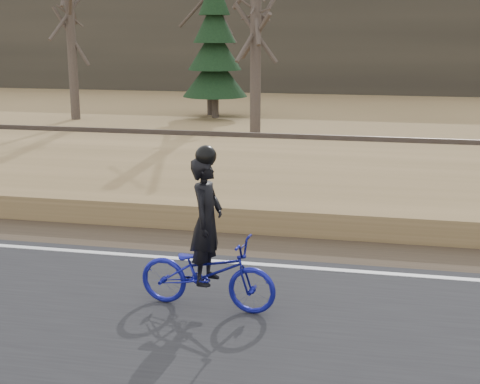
# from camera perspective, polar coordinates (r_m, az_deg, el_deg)

# --- Properties ---
(ground) EXTENTS (120.00, 120.00, 0.00)m
(ground) POSITION_cam_1_polar(r_m,az_deg,el_deg) (9.88, 5.84, -7.21)
(ground) COLOR #97794C
(ground) RESTS_ON ground
(road) EXTENTS (120.00, 6.00, 0.06)m
(road) POSITION_cam_1_polar(r_m,az_deg,el_deg) (7.60, 3.71, -13.66)
(road) COLOR black
(road) RESTS_ON ground
(edge_line) EXTENTS (120.00, 0.12, 0.01)m
(edge_line) POSITION_cam_1_polar(r_m,az_deg,el_deg) (10.04, 5.98, -6.47)
(edge_line) COLOR silver
(edge_line) RESTS_ON road
(shoulder) EXTENTS (120.00, 1.60, 0.04)m
(shoulder) POSITION_cam_1_polar(r_m,az_deg,el_deg) (11.00, 6.54, -4.91)
(shoulder) COLOR #473A2B
(shoulder) RESTS_ON ground
(embankment) EXTENTS (120.00, 5.00, 0.44)m
(embankment) POSITION_cam_1_polar(r_m,az_deg,el_deg) (13.81, 7.78, -0.20)
(embankment) COLOR #97794C
(embankment) RESTS_ON ground
(ballast) EXTENTS (120.00, 3.00, 0.45)m
(ballast) POSITION_cam_1_polar(r_m,az_deg,el_deg) (17.52, 8.74, 2.76)
(ballast) COLOR slate
(ballast) RESTS_ON ground
(railroad) EXTENTS (120.00, 2.40, 0.29)m
(railroad) POSITION_cam_1_polar(r_m,az_deg,el_deg) (17.46, 8.78, 3.73)
(railroad) COLOR black
(railroad) RESTS_ON ballast
(treeline_backdrop) EXTENTS (120.00, 4.00, 6.00)m
(treeline_backdrop) POSITION_cam_1_polar(r_m,az_deg,el_deg) (39.19, 10.90, 12.77)
(treeline_backdrop) COLOR #383328
(treeline_backdrop) RESTS_ON ground
(cyclist) EXTENTS (1.84, 0.79, 2.10)m
(cyclist) POSITION_cam_1_polar(r_m,az_deg,el_deg) (8.44, -2.82, -5.68)
(cyclist) COLOR navy
(cyclist) RESTS_ON road
(bare_tree_far_left) EXTENTS (0.36, 0.36, 6.75)m
(bare_tree_far_left) POSITION_cam_1_polar(r_m,az_deg,el_deg) (27.42, -14.23, 13.05)
(bare_tree_far_left) COLOR #4F433A
(bare_tree_far_left) RESTS_ON ground
(bare_tree_left) EXTENTS (0.36, 0.36, 8.54)m
(bare_tree_left) POSITION_cam_1_polar(r_m,az_deg,el_deg) (28.03, -2.53, 15.29)
(bare_tree_left) COLOR #4F433A
(bare_tree_left) RESTS_ON ground
(bare_tree_near_left) EXTENTS (0.36, 0.36, 6.29)m
(bare_tree_near_left) POSITION_cam_1_polar(r_m,az_deg,el_deg) (22.38, 1.34, 12.80)
(bare_tree_near_left) COLOR #4F433A
(bare_tree_near_left) RESTS_ON ground
(conifer) EXTENTS (2.60, 2.60, 5.72)m
(conifer) POSITION_cam_1_polar(r_m,az_deg,el_deg) (27.12, -2.18, 12.04)
(conifer) COLOR #4F433A
(conifer) RESTS_ON ground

